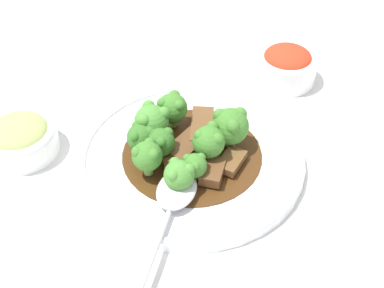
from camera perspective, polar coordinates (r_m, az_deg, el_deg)
ground_plane at (r=0.74m, az=0.00°, el=-1.93°), size 4.00×4.00×0.00m
main_plate at (r=0.73m, az=0.00°, el=-1.38°), size 0.31×0.31×0.02m
beef_strip_0 at (r=0.71m, az=4.21°, el=-1.84°), size 0.05×0.03×0.01m
beef_strip_1 at (r=0.69m, az=2.23°, el=-2.95°), size 0.05×0.04×0.01m
beef_strip_2 at (r=0.75m, az=1.08°, el=1.81°), size 0.08×0.06×0.02m
beef_strip_3 at (r=0.72m, az=-0.46°, el=-0.14°), size 0.06×0.04×0.01m
beef_strip_4 at (r=0.70m, az=-1.53°, el=-2.26°), size 0.07×0.07×0.01m
broccoli_floret_0 at (r=0.72m, az=-4.35°, el=2.45°), size 0.05×0.05×0.06m
broccoli_floret_1 at (r=0.70m, az=-3.39°, el=0.23°), size 0.04×0.04×0.04m
broccoli_floret_2 at (r=0.69m, az=1.94°, el=0.43°), size 0.04×0.04×0.05m
broccoli_floret_3 at (r=0.66m, az=-1.39°, el=-3.28°), size 0.04×0.04×0.04m
broccoli_floret_4 at (r=0.72m, az=4.12°, el=1.96°), size 0.05×0.05×0.06m
broccoli_floret_5 at (r=0.75m, az=-2.13°, el=3.89°), size 0.04×0.04×0.05m
broccoli_floret_6 at (r=0.71m, az=-5.46°, el=0.75°), size 0.04×0.04×0.05m
broccoli_floret_7 at (r=0.67m, az=0.27°, el=-2.30°), size 0.03×0.03×0.04m
broccoli_floret_8 at (r=0.68m, az=-4.79°, el=-1.25°), size 0.04×0.04×0.05m
serving_spoon at (r=0.66m, az=-1.98°, el=-5.80°), size 0.22×0.10×0.01m
side_bowl_kimchi at (r=0.88m, az=10.07°, el=8.29°), size 0.10×0.10×0.06m
side_bowl_appetizer at (r=0.78m, az=-17.91°, el=0.68°), size 0.10×0.10×0.05m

